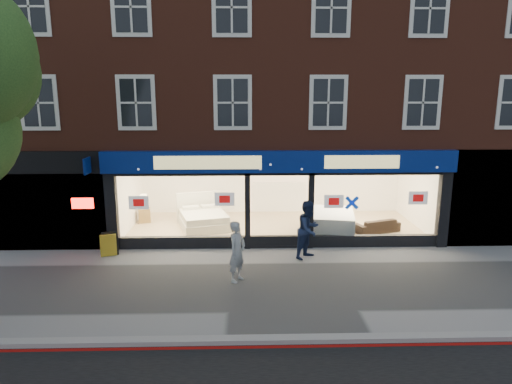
{
  "coord_description": "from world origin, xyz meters",
  "views": [
    {
      "loc": [
        -1.17,
        -11.54,
        5.12
      ],
      "look_at": [
        -0.78,
        2.5,
        2.04
      ],
      "focal_mm": 32.0,
      "sensor_mm": 36.0,
      "label": 1
    }
  ],
  "objects_px": {
    "mattress_stack": "(330,223)",
    "pedestrian_blue": "(309,230)",
    "sofa": "(377,225)",
    "pedestrian_grey": "(237,251)",
    "display_bed": "(203,218)",
    "a_board": "(109,244)"
  },
  "relations": [
    {
      "from": "display_bed",
      "to": "sofa",
      "type": "height_order",
      "value": "display_bed"
    },
    {
      "from": "display_bed",
      "to": "pedestrian_blue",
      "type": "xyz_separation_m",
      "value": [
        3.58,
        -3.16,
        0.49
      ]
    },
    {
      "from": "mattress_stack",
      "to": "pedestrian_blue",
      "type": "xyz_separation_m",
      "value": [
        -1.07,
        -2.1,
        0.41
      ]
    },
    {
      "from": "mattress_stack",
      "to": "a_board",
      "type": "xyz_separation_m",
      "value": [
        -7.38,
        -1.8,
        -0.12
      ]
    },
    {
      "from": "mattress_stack",
      "to": "sofa",
      "type": "relative_size",
      "value": 1.39
    },
    {
      "from": "sofa",
      "to": "a_board",
      "type": "height_order",
      "value": "a_board"
    },
    {
      "from": "pedestrian_grey",
      "to": "pedestrian_blue",
      "type": "xyz_separation_m",
      "value": [
        2.21,
        1.74,
        0.07
      ]
    },
    {
      "from": "pedestrian_blue",
      "to": "sofa",
      "type": "bearing_deg",
      "value": -7.17
    },
    {
      "from": "sofa",
      "to": "a_board",
      "type": "bearing_deg",
      "value": -7.12
    },
    {
      "from": "display_bed",
      "to": "a_board",
      "type": "distance_m",
      "value": 3.95
    },
    {
      "from": "sofa",
      "to": "pedestrian_blue",
      "type": "xyz_separation_m",
      "value": [
        -2.85,
        -2.34,
        0.58
      ]
    },
    {
      "from": "display_bed",
      "to": "a_board",
      "type": "height_order",
      "value": "display_bed"
    },
    {
      "from": "mattress_stack",
      "to": "sofa",
      "type": "bearing_deg",
      "value": 7.74
    },
    {
      "from": "sofa",
      "to": "a_board",
      "type": "xyz_separation_m",
      "value": [
        -9.16,
        -2.04,
        0.04
      ]
    },
    {
      "from": "display_bed",
      "to": "pedestrian_grey",
      "type": "bearing_deg",
      "value": -90.53
    },
    {
      "from": "display_bed",
      "to": "mattress_stack",
      "type": "height_order",
      "value": "display_bed"
    },
    {
      "from": "display_bed",
      "to": "mattress_stack",
      "type": "relative_size",
      "value": 1.05
    },
    {
      "from": "sofa",
      "to": "pedestrian_grey",
      "type": "height_order",
      "value": "pedestrian_grey"
    },
    {
      "from": "display_bed",
      "to": "a_board",
      "type": "xyz_separation_m",
      "value": [
        -2.73,
        -2.86,
        -0.04
      ]
    },
    {
      "from": "display_bed",
      "to": "a_board",
      "type": "relative_size",
      "value": 3.16
    },
    {
      "from": "sofa",
      "to": "pedestrian_grey",
      "type": "xyz_separation_m",
      "value": [
        -5.06,
        -4.08,
        0.51
      ]
    },
    {
      "from": "mattress_stack",
      "to": "a_board",
      "type": "bearing_deg",
      "value": -166.29
    }
  ]
}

